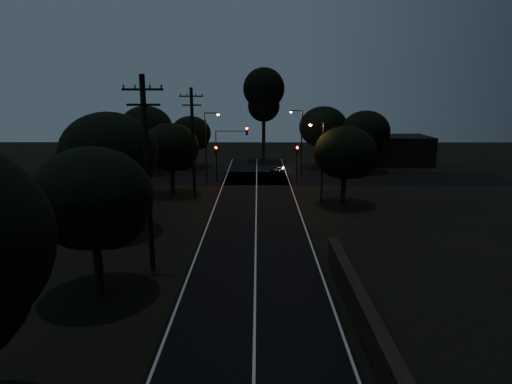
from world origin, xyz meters
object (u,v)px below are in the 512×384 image
object	(u,v)px
streetlight_c	(321,157)
utility_pole_far	(193,142)
streetlight_a	(208,144)
car	(276,170)
tall_pine	(264,94)
signal_right	(297,157)
signal_left	(216,157)
utility_pole_mid	(147,172)
streetlight_b	(300,138)
signal_mast	(231,144)

from	to	relation	value
streetlight_c	utility_pole_far	bearing A→B (deg)	170.40
streetlight_a	car	world-z (taller)	streetlight_a
tall_pine	signal_right	world-z (taller)	tall_pine
signal_left	car	bearing A→B (deg)	31.40
utility_pole_mid	signal_right	xyz separation A→B (m)	(10.60, 24.99, -2.90)
streetlight_b	streetlight_c	bearing A→B (deg)	-87.86
utility_pole_mid	signal_mast	bearing A→B (deg)	82.96
signal_mast	streetlight_a	distance (m)	3.13
streetlight_a	signal_left	bearing A→B (deg)	70.41
signal_mast	streetlight_b	world-z (taller)	streetlight_b
signal_right	streetlight_c	xyz separation A→B (m)	(1.23, -9.99, 1.51)
streetlight_b	utility_pole_mid	bearing A→B (deg)	-111.30
utility_pole_mid	utility_pole_far	size ratio (longest dim) A/B	1.05
tall_pine	car	size ratio (longest dim) A/B	3.94
signal_right	car	bearing A→B (deg)	117.24
utility_pole_far	tall_pine	size ratio (longest dim) A/B	0.77
streetlight_a	utility_pole_mid	bearing A→B (deg)	-91.73
utility_pole_far	utility_pole_mid	bearing A→B (deg)	-90.00
utility_pole_far	tall_pine	world-z (taller)	tall_pine
tall_pine	streetlight_b	world-z (taller)	tall_pine
tall_pine	streetlight_c	bearing A→B (deg)	-79.07
streetlight_c	signal_right	bearing A→B (deg)	97.02
car	streetlight_b	bearing A→B (deg)	-170.95
utility_pole_far	car	size ratio (longest dim) A/B	3.05
utility_pole_far	signal_right	size ratio (longest dim) A/B	2.56
streetlight_a	streetlight_c	size ratio (longest dim) A/B	1.07
utility_pole_mid	signal_mast	size ratio (longest dim) A/B	1.76
signal_left	signal_right	size ratio (longest dim) A/B	1.00
utility_pole_far	car	xyz separation A→B (m)	(8.40, 12.26, -4.90)
tall_pine	streetlight_a	world-z (taller)	tall_pine
signal_left	streetlight_c	bearing A→B (deg)	-43.76
signal_right	streetlight_a	xyz separation A→B (m)	(-9.91, -1.99, 1.80)
utility_pole_far	streetlight_c	bearing A→B (deg)	-9.60
utility_pole_far	streetlight_a	world-z (taller)	utility_pole_far
streetlight_a	car	distance (m)	10.72
utility_pole_mid	signal_left	world-z (taller)	utility_pole_mid
utility_pole_mid	signal_left	size ratio (longest dim) A/B	2.68
tall_pine	streetlight_a	distance (m)	18.85
streetlight_b	streetlight_c	xyz separation A→B (m)	(0.52, -14.00, -0.29)
streetlight_b	utility_pole_far	bearing A→B (deg)	-133.30
utility_pole_mid	signal_right	world-z (taller)	utility_pole_mid
streetlight_a	streetlight_c	xyz separation A→B (m)	(11.14, -8.00, -0.29)
utility_pole_far	signal_mast	distance (m)	8.64
signal_mast	utility_pole_far	bearing A→B (deg)	-111.11
streetlight_c	car	size ratio (longest dim) A/B	2.18
utility_pole_far	signal_left	world-z (taller)	utility_pole_far
streetlight_a	streetlight_c	bearing A→B (deg)	-35.69
utility_pole_mid	signal_mast	xyz separation A→B (m)	(3.09, 24.99, -1.40)
signal_right	streetlight_b	distance (m)	4.45
tall_pine	streetlight_c	distance (m)	26.03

